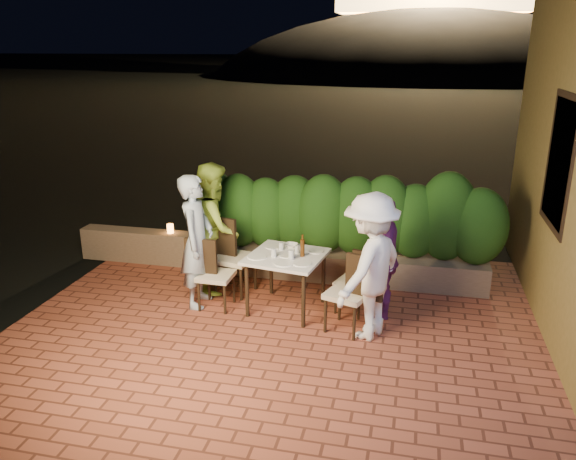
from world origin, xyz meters
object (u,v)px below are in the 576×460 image
(chair_right_back, at_px, (353,281))
(chair_left_front, at_px, (216,274))
(beer_bottle, at_px, (302,246))
(parapet_lamp, at_px, (170,229))
(diner_green, at_px, (214,227))
(chair_right_front, at_px, (347,292))
(diner_blue, at_px, (197,241))
(diner_white, at_px, (370,267))
(bowl, at_px, (291,245))
(dining_table, at_px, (286,282))
(diner_purple, at_px, (384,258))
(chair_left_back, at_px, (235,256))

(chair_right_back, bearing_deg, chair_left_front, 26.99)
(beer_bottle, bearing_deg, parapet_lamp, 153.10)
(chair_left_front, relative_size, diner_green, 0.52)
(chair_right_back, height_order, parapet_lamp, chair_right_back)
(chair_right_front, xyz_separation_m, chair_right_back, (0.01, 0.50, -0.07))
(diner_blue, bearing_deg, parapet_lamp, 33.14)
(beer_bottle, relative_size, diner_white, 0.17)
(bowl, xyz_separation_m, diner_blue, (-1.15, -0.40, 0.10))
(dining_table, bearing_deg, chair_left_front, -171.46)
(diner_purple, bearing_deg, parapet_lamp, -114.16)
(beer_bottle, distance_m, diner_green, 1.41)
(chair_right_back, height_order, diner_purple, diner_purple)
(dining_table, distance_m, diner_green, 1.32)
(diner_green, bearing_deg, chair_left_front, -175.67)
(chair_left_front, bearing_deg, parapet_lamp, 133.81)
(chair_left_back, relative_size, chair_right_back, 1.24)
(diner_blue, bearing_deg, chair_left_back, -42.50)
(chair_left_front, distance_m, diner_white, 2.05)
(dining_table, distance_m, diner_purple, 1.28)
(diner_white, bearing_deg, chair_left_front, -72.61)
(dining_table, height_order, parapet_lamp, dining_table)
(chair_left_back, height_order, chair_right_front, chair_left_back)
(chair_right_back, distance_m, parapet_lamp, 3.14)
(chair_left_back, xyz_separation_m, diner_white, (1.89, -0.81, 0.34))
(chair_left_front, xyz_separation_m, diner_green, (-0.22, 0.60, 0.43))
(beer_bottle, xyz_separation_m, chair_left_front, (-1.11, -0.13, -0.43))
(dining_table, xyz_separation_m, diner_green, (-1.12, 0.47, 0.52))
(beer_bottle, relative_size, chair_left_front, 0.31)
(parapet_lamp, bearing_deg, chair_left_front, -47.27)
(chair_right_front, bearing_deg, diner_purple, -107.94)
(chair_right_back, relative_size, diner_white, 0.49)
(chair_right_back, xyz_separation_m, diner_purple, (0.36, 0.01, 0.34))
(dining_table, bearing_deg, chair_right_back, 7.99)
(chair_right_back, distance_m, diner_green, 2.05)
(beer_bottle, xyz_separation_m, chair_right_back, (0.64, 0.12, -0.47))
(beer_bottle, relative_size, chair_left_back, 0.27)
(parapet_lamp, bearing_deg, dining_table, -29.12)
(parapet_lamp, bearing_deg, diner_blue, -52.92)
(diner_white, bearing_deg, beer_bottle, -90.65)
(bowl, height_order, diner_purple, diner_purple)
(diner_blue, distance_m, diner_white, 2.27)
(diner_white, bearing_deg, diner_blue, -72.84)
(bowl, xyz_separation_m, diner_white, (1.09, -0.76, 0.09))
(chair_right_back, bearing_deg, chair_right_front, 107.02)
(bowl, xyz_separation_m, diner_green, (-1.11, 0.16, 0.12))
(bowl, relative_size, diner_purple, 0.11)
(diner_blue, height_order, diner_green, diner_green)
(dining_table, xyz_separation_m, parapet_lamp, (-2.11, 1.18, 0.20))
(diner_green, bearing_deg, chair_left_back, -124.51)
(beer_bottle, distance_m, chair_left_back, 1.13)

